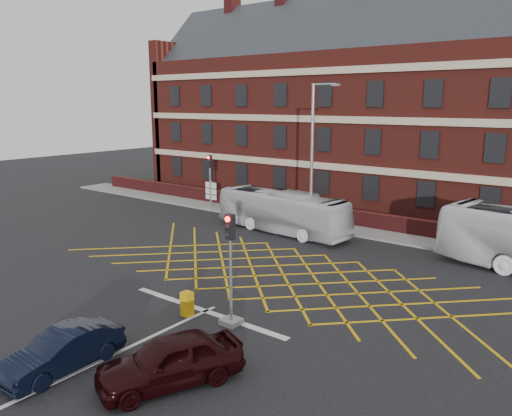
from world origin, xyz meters
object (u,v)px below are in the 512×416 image
Objects in this scene: traffic_light_far at (210,188)px; direction_signs at (211,192)px; utility_cabinet at (187,304)px; street_lamp at (312,186)px; bus_left at (282,212)px; car_maroon at (170,360)px; traffic_light_near at (231,280)px; car_navy at (63,351)px.

traffic_light_far is 1.94× the size of direction_signs.
utility_cabinet is (12.90, -15.39, -0.89)m from direction_signs.
street_lamp is 4.24× the size of direction_signs.
bus_left is 2.19× the size of car_maroon.
car_maroon is at bearing -149.53° from bus_left.
direction_signs is (-15.98, 19.11, 0.63)m from car_maroon.
traffic_light_near is at bearing -146.98° from bus_left.
bus_left is 13.73m from utility_cabinet.
direction_signs reaches higher than utility_cabinet.
traffic_light_near reaches higher than car_navy.
car_navy is at bearing -92.03° from utility_cabinet.
street_lamp reaches higher than traffic_light_near.
traffic_light_far is at bearing 154.66° from car_maroon.
car_navy is 6.18m from traffic_light_near.
traffic_light_near is 0.46× the size of street_lamp.
car_navy is at bearing -58.39° from traffic_light_far.
traffic_light_near is 20.99m from direction_signs.
traffic_light_far is 19.72m from utility_cabinet.
car_navy is 1.77× the size of direction_signs.
street_lamp is 13.48m from utility_cabinet.
utility_cabinet is at bearing -80.04° from street_lamp.
traffic_light_near is 2.30m from utility_cabinet.
street_lamp is (-5.36, 16.72, 2.49)m from car_maroon.
utility_cabinet is at bearing -154.84° from bus_left.
direction_signs is (-12.72, 20.64, 0.74)m from car_navy.
traffic_light_near is 20.58m from traffic_light_far.
car_maroon is 1.99× the size of direction_signs.
direction_signs reaches higher than car_navy.
direction_signs is (-14.76, 14.92, -0.39)m from traffic_light_near.
traffic_light_far reaches higher than direction_signs.
bus_left is 18.31m from car_maroon.
direction_signs is (-0.22, 0.34, -0.39)m from traffic_light_far.
utility_cabinet is (4.48, -12.96, -0.85)m from bus_left.
car_maroon is at bearing -72.22° from street_lamp.
street_lamp reaches higher than utility_cabinet.
street_lamp is (-2.10, 18.24, 2.60)m from car_navy.
street_lamp is (-4.14, 12.52, 1.47)m from traffic_light_near.
street_lamp is at bearing 94.65° from car_navy.
street_lamp is (2.19, 0.04, 1.90)m from bus_left.
direction_signs is 20.11m from utility_cabinet.
bus_left reaches higher than car_navy.
traffic_light_far is at bearing 134.92° from traffic_light_near.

